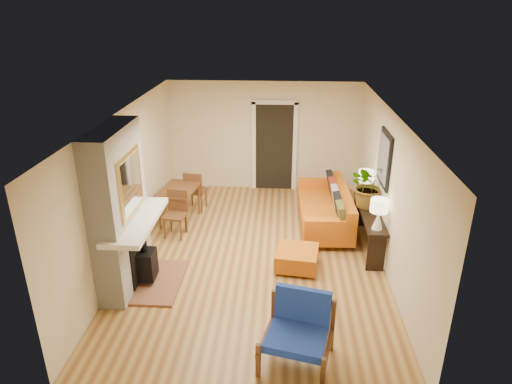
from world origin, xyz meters
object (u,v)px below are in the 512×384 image
ottoman (297,258)px  dining_table (182,195)px  sofa (328,209)px  lamp_near (379,211)px  lamp_far (366,180)px  blue_chair (299,326)px  console_table (369,218)px  houseplant (370,185)px

ottoman → dining_table: dining_table is taller
sofa → ottoman: size_ratio=2.87×
ottoman → dining_table: bearing=144.3°
lamp_near → lamp_far: size_ratio=1.00×
sofa → blue_chair: blue_chair is taller
console_table → lamp_near: bearing=-90.0°
ottoman → lamp_far: 2.20m
blue_chair → lamp_far: (1.36, 3.65, 0.58)m
blue_chair → houseplant: bearing=67.0°
console_table → houseplant: bearing=92.8°
dining_table → blue_chair: bearing=-58.8°
ottoman → dining_table: size_ratio=0.45×
ottoman → houseplant: size_ratio=0.90×
ottoman → console_table: size_ratio=0.42×
lamp_near → lamp_far: 1.38m
blue_chair → houseplant: size_ratio=1.17×
dining_table → console_table: (3.65, -0.82, -0.02)m
lamp_far → dining_table: bearing=177.8°
console_table → houseplant: houseplant is taller
blue_chair → ottoman: bearing=89.2°
ottoman → lamp_near: bearing=6.5°
ottoman → dining_table: 2.88m
sofa → lamp_near: size_ratio=4.14×
blue_chair → lamp_near: lamp_near is taller
blue_chair → console_table: size_ratio=0.55×
blue_chair → dining_table: dining_table is taller
houseplant → sofa: bearing=137.1°
ottoman → lamp_near: (1.33, 0.15, 0.86)m
lamp_far → houseplant: 0.49m
houseplant → lamp_near: bearing=-89.4°
sofa → houseplant: 1.18m
sofa → houseplant: bearing=-42.9°
console_table → lamp_far: lamp_far is taller
console_table → sofa: bearing=129.2°
blue_chair → lamp_near: 2.71m
console_table → lamp_far: (0.00, 0.68, 0.49)m
sofa → dining_table: bearing=179.9°
ottoman → lamp_near: 1.59m
blue_chair → dining_table: size_ratio=0.59×
console_table → houseplant: (-0.01, 0.21, 0.58)m
ottoman → blue_chair: size_ratio=0.77×
sofa → ottoman: sofa is taller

